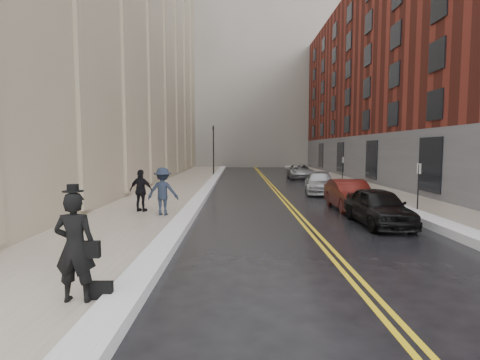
{
  "coord_description": "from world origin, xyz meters",
  "views": [
    {
      "loc": [
        -0.1,
        -8.43,
        2.9
      ],
      "look_at": [
        -0.01,
        6.82,
        1.6
      ],
      "focal_mm": 28.0,
      "sensor_mm": 36.0,
      "label": 1
    }
  ],
  "objects_px": {
    "car_silver_far": "(300,171)",
    "pedestrian_b": "(163,191)",
    "car_maroon": "(349,195)",
    "car_black": "(378,207)",
    "pedestrian_c": "(141,191)",
    "pedestrian_main": "(75,247)",
    "car_silver_near": "(320,183)"
  },
  "relations": [
    {
      "from": "car_silver_far",
      "to": "pedestrian_b",
      "type": "distance_m",
      "value": 22.55
    },
    {
      "from": "car_maroon",
      "to": "pedestrian_b",
      "type": "relative_size",
      "value": 2.18
    },
    {
      "from": "car_black",
      "to": "car_silver_far",
      "type": "height_order",
      "value": "car_black"
    },
    {
      "from": "car_maroon",
      "to": "pedestrian_c",
      "type": "xyz_separation_m",
      "value": [
        -9.49,
        -1.45,
        0.36
      ]
    },
    {
      "from": "car_black",
      "to": "pedestrian_c",
      "type": "bearing_deg",
      "value": 166.17
    },
    {
      "from": "car_silver_far",
      "to": "pedestrian_main",
      "type": "xyz_separation_m",
      "value": [
        -8.89,
        -29.38,
        0.47
      ]
    },
    {
      "from": "car_black",
      "to": "pedestrian_main",
      "type": "xyz_separation_m",
      "value": [
        -8.2,
        -7.37,
        0.44
      ]
    },
    {
      "from": "car_black",
      "to": "pedestrian_main",
      "type": "height_order",
      "value": "pedestrian_main"
    },
    {
      "from": "car_silver_far",
      "to": "pedestrian_main",
      "type": "relative_size",
      "value": 2.44
    },
    {
      "from": "car_silver_near",
      "to": "pedestrian_c",
      "type": "relative_size",
      "value": 2.5
    },
    {
      "from": "car_silver_far",
      "to": "pedestrian_c",
      "type": "distance_m",
      "value": 22.27
    },
    {
      "from": "car_silver_near",
      "to": "pedestrian_main",
      "type": "relative_size",
      "value": 2.31
    },
    {
      "from": "car_maroon",
      "to": "car_silver_far",
      "type": "bearing_deg",
      "value": 87.87
    },
    {
      "from": "pedestrian_main",
      "to": "car_silver_far",
      "type": "bearing_deg",
      "value": -107.15
    },
    {
      "from": "car_maroon",
      "to": "pedestrian_c",
      "type": "bearing_deg",
      "value": -171.3
    },
    {
      "from": "car_silver_far",
      "to": "pedestrian_b",
      "type": "bearing_deg",
      "value": -111.81
    },
    {
      "from": "car_maroon",
      "to": "car_silver_near",
      "type": "bearing_deg",
      "value": 90.01
    },
    {
      "from": "car_black",
      "to": "pedestrian_b",
      "type": "relative_size",
      "value": 2.1
    },
    {
      "from": "pedestrian_main",
      "to": "pedestrian_c",
      "type": "bearing_deg",
      "value": -82.64
    },
    {
      "from": "pedestrian_main",
      "to": "pedestrian_b",
      "type": "height_order",
      "value": "pedestrian_main"
    },
    {
      "from": "pedestrian_c",
      "to": "car_silver_near",
      "type": "bearing_deg",
      "value": -126.08
    },
    {
      "from": "car_black",
      "to": "car_maroon",
      "type": "relative_size",
      "value": 0.97
    },
    {
      "from": "pedestrian_main",
      "to": "pedestrian_c",
      "type": "relative_size",
      "value": 1.09
    },
    {
      "from": "car_silver_near",
      "to": "pedestrian_main",
      "type": "bearing_deg",
      "value": -107.74
    },
    {
      "from": "car_silver_near",
      "to": "pedestrian_c",
      "type": "distance_m",
      "value": 12.31
    },
    {
      "from": "car_silver_near",
      "to": "pedestrian_c",
      "type": "height_order",
      "value": "pedestrian_c"
    },
    {
      "from": "car_silver_far",
      "to": "pedestrian_b",
      "type": "xyz_separation_m",
      "value": [
        -9.07,
        -20.64,
        0.46
      ]
    },
    {
      "from": "car_silver_far",
      "to": "pedestrian_main",
      "type": "height_order",
      "value": "pedestrian_main"
    },
    {
      "from": "car_black",
      "to": "car_silver_near",
      "type": "xyz_separation_m",
      "value": [
        0.0,
        10.03,
        -0.04
      ]
    },
    {
      "from": "car_silver_near",
      "to": "car_silver_far",
      "type": "distance_m",
      "value": 12.0
    },
    {
      "from": "pedestrian_b",
      "to": "pedestrian_main",
      "type": "bearing_deg",
      "value": 93.66
    },
    {
      "from": "pedestrian_main",
      "to": "pedestrian_b",
      "type": "distance_m",
      "value": 8.74
    }
  ]
}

